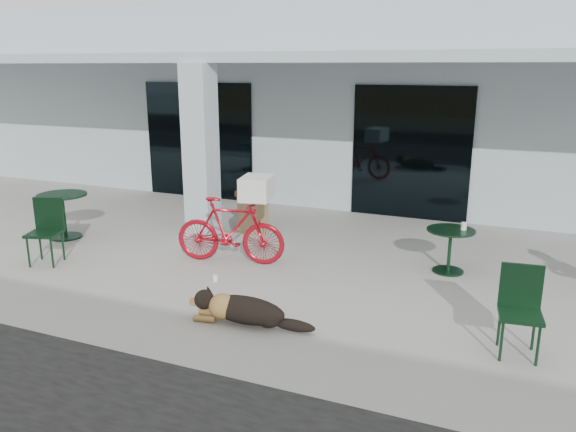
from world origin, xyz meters
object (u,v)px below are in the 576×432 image
at_px(dog, 246,309).
at_px(cafe_chair_near, 44,232).
at_px(bicycle, 230,230).
at_px(cafe_table_far, 449,251).
at_px(cafe_table_near, 64,216).
at_px(cafe_chair_far_a, 520,314).
at_px(trash_receptacle, 253,211).

height_order(dog, cafe_chair_near, cafe_chair_near).
height_order(bicycle, cafe_table_far, bicycle).
bearing_deg(cafe_chair_near, cafe_table_near, 103.73).
xyz_separation_m(cafe_chair_near, cafe_table_far, (5.98, 2.11, -0.18)).
xyz_separation_m(bicycle, cafe_table_far, (3.29, 0.91, -0.19)).
distance_m(cafe_chair_near, cafe_chair_far_a, 7.01).
relative_size(dog, cafe_chair_near, 1.14).
distance_m(bicycle, cafe_table_far, 3.42).
bearing_deg(bicycle, cafe_chair_far_a, -119.59).
xyz_separation_m(cafe_chair_near, trash_receptacle, (2.26, 2.87, -0.11)).
bearing_deg(cafe_table_near, bicycle, -0.12).
bearing_deg(trash_receptacle, dog, -65.07).
relative_size(dog, trash_receptacle, 1.44).
bearing_deg(cafe_table_near, cafe_chair_far_a, -10.66).
height_order(cafe_table_far, trash_receptacle, trash_receptacle).
distance_m(dog, trash_receptacle, 3.94).
distance_m(cafe_table_near, trash_receptacle, 3.46).
bearing_deg(bicycle, cafe_table_near, 78.91).
distance_m(cafe_table_near, cafe_table_far, 6.81).
bearing_deg(cafe_table_far, cafe_chair_far_a, -66.43).
bearing_deg(cafe_chair_far_a, cafe_chair_near, 171.38).
relative_size(bicycle, cafe_table_far, 2.45).
xyz_separation_m(dog, trash_receptacle, (-1.66, 3.57, 0.22)).
xyz_separation_m(cafe_table_near, cafe_table_far, (6.75, 0.90, -0.07)).
relative_size(cafe_table_far, cafe_chair_far_a, 0.73).
distance_m(dog, cafe_chair_near, 4.00).
height_order(cafe_table_near, cafe_table_far, cafe_table_near).
xyz_separation_m(bicycle, cafe_table_near, (-3.46, 0.01, -0.12)).
bearing_deg(cafe_chair_near, trash_receptacle, 32.87).
relative_size(bicycle, cafe_chair_far_a, 1.80).
relative_size(cafe_chair_near, cafe_chair_far_a, 1.05).
bearing_deg(dog, cafe_chair_near, 159.85).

